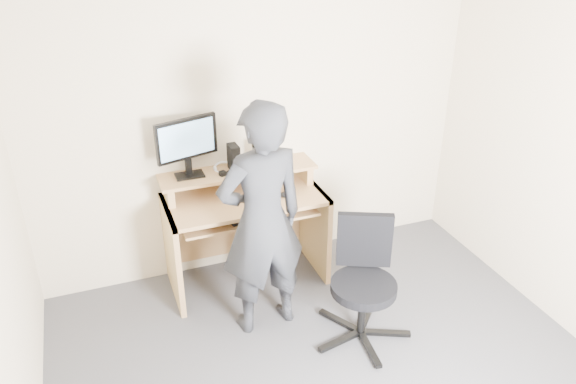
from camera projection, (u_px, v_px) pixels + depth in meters
back_wall at (256, 118)px, 4.30m from camera, size 3.50×0.02×2.50m
desk at (243, 216)px, 4.37m from camera, size 1.20×0.60×0.91m
monitor at (187, 142)px, 4.04m from camera, size 0.47×0.16×0.45m
external_drive at (234, 158)px, 4.23m from camera, size 0.07×0.13×0.20m
travel_mug at (257, 157)px, 4.28m from camera, size 0.09×0.09×0.17m
smartphone at (280, 166)px, 4.32m from camera, size 0.11×0.14×0.01m
charger at (223, 173)px, 4.17m from camera, size 0.05×0.05×0.03m
headphones at (224, 168)px, 4.28m from camera, size 0.18×0.18×0.06m
keyboard at (255, 211)px, 4.19m from camera, size 0.49×0.28×0.03m
mouse at (285, 194)px, 4.21m from camera, size 0.11×0.09×0.04m
office_chair at (364, 276)px, 3.80m from camera, size 0.67×0.67×0.85m
person at (262, 222)px, 3.71m from camera, size 0.65×0.47×1.68m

